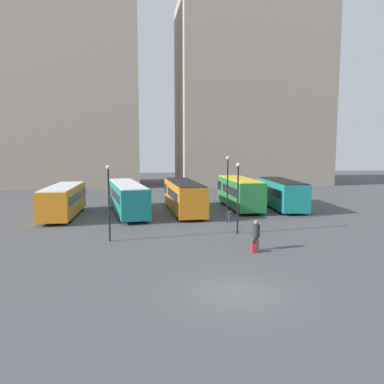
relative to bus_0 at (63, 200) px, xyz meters
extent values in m
plane|color=#4C4C4F|center=(10.73, -20.07, -1.53)|extent=(160.00, 160.00, 0.00)
cube|color=tan|center=(-5.64, 29.16, 14.93)|extent=(25.87, 12.31, 32.93)
cube|color=tan|center=(26.70, 29.16, 13.85)|extent=(25.07, 14.08, 30.76)
cube|color=orange|center=(0.00, -0.08, -0.03)|extent=(2.82, 9.37, 2.46)
cube|color=black|center=(0.12, 3.73, 0.28)|extent=(2.62, 1.79, 0.93)
cube|color=black|center=(-0.03, -0.91, 0.28)|extent=(2.74, 6.03, 0.74)
cube|color=white|center=(0.00, -0.08, 1.24)|extent=(2.61, 9.18, 0.08)
cylinder|color=black|center=(0.09, 2.80, -1.03)|extent=(2.45, 1.08, 1.00)
cylinder|color=black|center=(-0.10, -2.96, -1.03)|extent=(2.45, 1.08, 1.00)
cube|color=#19847F|center=(5.72, 0.66, 0.04)|extent=(4.11, 11.77, 2.55)
cube|color=black|center=(5.03, 5.34, 0.36)|extent=(2.76, 2.46, 0.97)
cube|color=black|center=(5.87, -0.37, 0.36)|extent=(3.53, 7.66, 0.76)
cube|color=white|center=(5.72, 0.66, 1.35)|extent=(3.88, 11.51, 0.08)
cylinder|color=black|center=(5.20, 4.20, -0.99)|extent=(2.47, 1.40, 1.07)
cylinder|color=black|center=(6.25, -2.88, -0.99)|extent=(2.47, 1.40, 1.07)
cube|color=orange|center=(11.16, 0.46, 0.06)|extent=(2.92, 10.52, 2.67)
cube|color=black|center=(11.00, 4.74, 0.39)|extent=(2.65, 2.01, 1.02)
cube|color=black|center=(11.19, -0.48, 0.39)|extent=(2.81, 6.77, 0.80)
cube|color=black|center=(11.16, 0.46, 1.44)|extent=(2.71, 10.31, 0.08)
cylinder|color=black|center=(11.04, 3.69, -1.07)|extent=(2.47, 1.00, 0.91)
cylinder|color=black|center=(11.27, -2.77, -1.07)|extent=(2.47, 1.00, 0.91)
cube|color=#237A38|center=(17.17, 2.03, 0.14)|extent=(2.73, 9.83, 2.73)
cube|color=black|center=(17.25, 6.04, 0.48)|extent=(2.62, 1.85, 1.04)
cube|color=black|center=(17.16, 1.15, 0.48)|extent=(2.69, 6.31, 0.82)
cube|color=yellow|center=(17.17, 2.03, 1.54)|extent=(2.52, 9.63, 0.08)
cylinder|color=black|center=(17.23, 5.06, -0.98)|extent=(2.46, 1.14, 1.10)
cylinder|color=black|center=(17.12, -1.00, -0.98)|extent=(2.46, 1.14, 1.10)
cube|color=#19847F|center=(21.46, 1.42, 0.03)|extent=(3.21, 9.58, 2.60)
cube|color=black|center=(21.73, 5.28, 0.35)|extent=(2.73, 1.91, 0.99)
cube|color=black|center=(21.41, 0.57, 0.35)|extent=(3.01, 6.20, 0.78)
cube|color=black|center=(21.46, 1.42, 1.37)|extent=(2.99, 9.38, 0.08)
cylinder|color=black|center=(21.66, 4.33, -1.06)|extent=(2.53, 1.10, 0.93)
cylinder|color=black|center=(21.27, -1.50, -1.06)|extent=(2.53, 1.10, 0.93)
cylinder|color=#4C3828|center=(13.63, -13.65, -1.11)|extent=(0.18, 0.18, 0.85)
cylinder|color=#4C3828|center=(13.81, -13.66, -1.11)|extent=(0.18, 0.18, 0.85)
cylinder|color=#2D2D33|center=(13.72, -13.65, -0.31)|extent=(0.51, 0.51, 0.74)
sphere|color=#9E7051|center=(13.72, -13.65, 0.19)|extent=(0.28, 0.28, 0.28)
cube|color=#B7232D|center=(13.44, -14.09, -1.25)|extent=(0.29, 0.43, 0.57)
cube|color=black|center=(13.43, -14.23, -0.84)|extent=(0.15, 0.03, 0.25)
cylinder|color=black|center=(4.72, -9.98, 0.92)|extent=(0.12, 0.12, 4.89)
sphere|color=beige|center=(4.72, -9.98, 3.45)|extent=(0.28, 0.28, 0.28)
cylinder|color=black|center=(14.11, -4.94, 1.13)|extent=(0.12, 0.12, 5.33)
sphere|color=beige|center=(14.11, -4.94, 3.88)|extent=(0.28, 0.28, 0.28)
cylinder|color=black|center=(13.82, -9.15, 0.95)|extent=(0.12, 0.12, 4.96)
sphere|color=beige|center=(13.82, -9.15, 3.51)|extent=(0.28, 0.28, 0.28)
cylinder|color=#47474C|center=(14.39, -4.39, -1.10)|extent=(0.52, 0.52, 0.85)
camera|label=1|loc=(6.41, -35.17, 4.71)|focal=35.00mm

